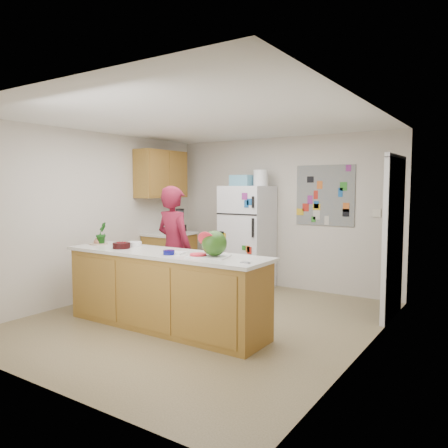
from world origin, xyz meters
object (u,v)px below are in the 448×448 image
Objects in this scene: person at (174,248)px; cherry_bowl at (121,246)px; watermelon at (214,243)px; refrigerator at (247,237)px.

person is 7.91× the size of cherry_bowl.
watermelon is (1.13, -0.68, 0.22)m from person.
person is 6.09× the size of watermelon.
watermelon is at bearing 3.17° from cherry_bowl.
person reaches higher than watermelon.
cherry_bowl is at bearing -176.83° from watermelon.
refrigerator is 1.00× the size of person.
refrigerator is 2.49m from cherry_bowl.
watermelon is (0.97, -2.38, 0.22)m from refrigerator.
refrigerator reaches higher than watermelon.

